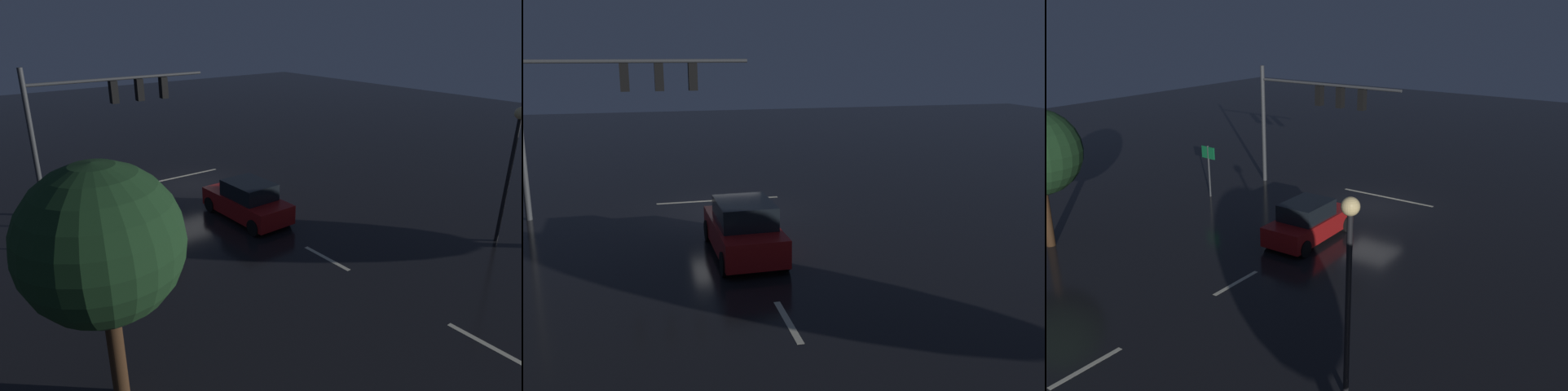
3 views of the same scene
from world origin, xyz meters
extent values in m
plane|color=black|center=(0.00, 0.00, 0.00)|extent=(80.00, 80.00, 0.00)
cylinder|color=#383A3D|center=(3.02, -0.35, 5.64)|extent=(8.15, 0.14, 0.14)
cube|color=black|center=(3.42, -0.35, 5.07)|extent=(0.32, 0.36, 1.00)
sphere|color=black|center=(3.42, -0.54, 5.39)|extent=(0.20, 0.20, 0.20)
sphere|color=black|center=(3.42, -0.54, 5.07)|extent=(0.20, 0.20, 0.20)
sphere|color=#19F24C|center=(3.42, -0.54, 4.75)|extent=(0.20, 0.20, 0.20)
cube|color=black|center=(2.20, -0.35, 5.07)|extent=(0.32, 0.36, 1.00)
sphere|color=black|center=(2.20, -0.54, 5.39)|extent=(0.20, 0.20, 0.20)
sphere|color=black|center=(2.20, -0.54, 5.07)|extent=(0.20, 0.20, 0.20)
sphere|color=#19F24C|center=(2.20, -0.54, 4.75)|extent=(0.20, 0.20, 0.20)
cube|color=black|center=(0.98, -0.35, 5.07)|extent=(0.32, 0.36, 1.00)
sphere|color=black|center=(0.98, -0.54, 5.39)|extent=(0.20, 0.20, 0.20)
sphere|color=black|center=(0.98, -0.54, 5.07)|extent=(0.20, 0.20, 0.20)
sphere|color=#19F24C|center=(0.98, -0.54, 4.75)|extent=(0.20, 0.20, 0.20)
cube|color=beige|center=(0.00, 4.00, 0.00)|extent=(0.16, 2.20, 0.01)
cube|color=beige|center=(0.00, 10.00, 0.00)|extent=(0.16, 2.20, 0.01)
cube|color=beige|center=(0.00, -1.55, 0.00)|extent=(5.00, 0.16, 0.01)
cube|color=maroon|center=(0.16, 5.25, 0.62)|extent=(1.88, 4.33, 0.80)
cube|color=black|center=(0.15, 5.45, 1.36)|extent=(1.64, 2.13, 0.68)
cylinder|color=black|center=(1.03, 3.66, 0.34)|extent=(0.23, 0.68, 0.68)
cylinder|color=black|center=(-0.65, 3.63, 0.34)|extent=(0.23, 0.68, 0.68)
cylinder|color=black|center=(0.97, 6.86, 0.34)|extent=(0.23, 0.68, 0.68)
cylinder|color=black|center=(-0.71, 6.83, 0.34)|extent=(0.23, 0.68, 0.68)
sphere|color=#F9EFC6|center=(0.85, 3.14, 0.67)|extent=(0.20, 0.20, 0.20)
sphere|color=#F9EFC6|center=(-0.45, 3.11, 0.67)|extent=(0.20, 0.20, 0.20)
camera|label=1|loc=(10.95, 20.43, 8.12)|focal=31.97mm
camera|label=2|loc=(3.06, 21.87, 5.95)|focal=40.46mm
camera|label=3|loc=(-12.21, 23.11, 9.14)|focal=38.57mm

